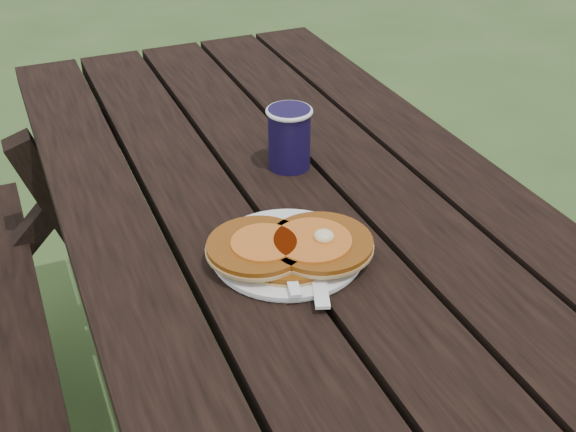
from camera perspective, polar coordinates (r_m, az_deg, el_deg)
name	(u,v)px	position (r m, az deg, el deg)	size (l,w,h in m)	color
picnic_table	(317,400)	(1.38, 2.33, -14.32)	(1.36, 1.80, 0.75)	black
plate	(287,253)	(1.06, -0.04, -2.93)	(0.22, 0.22, 0.01)	white
pancake_stack	(291,247)	(1.04, 0.26, -2.44)	(0.24, 0.18, 0.04)	#89460F
knife	(317,267)	(1.02, 2.30, -4.03)	(0.02, 0.18, 0.01)	white
fork	(289,272)	(1.00, 0.09, -4.41)	(0.03, 0.16, 0.01)	white
coffee_cup	(289,135)	(1.27, 0.10, 6.44)	(0.08, 0.08, 0.11)	black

